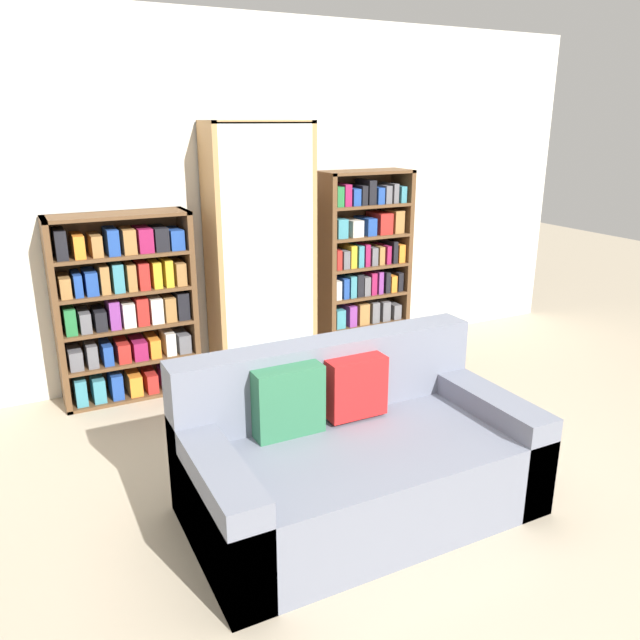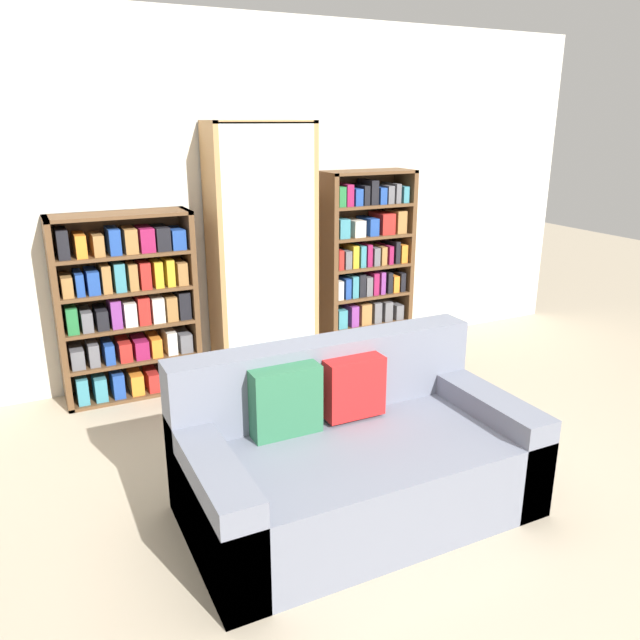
# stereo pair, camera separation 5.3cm
# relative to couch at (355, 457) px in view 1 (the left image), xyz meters

# --- Properties ---
(ground_plane) EXTENTS (16.00, 16.00, 0.00)m
(ground_plane) POSITION_rel_couch_xyz_m (0.11, -0.47, -0.29)
(ground_plane) COLOR tan
(wall_back) EXTENTS (6.59, 0.06, 2.70)m
(wall_back) POSITION_rel_couch_xyz_m (0.11, 2.19, 1.06)
(wall_back) COLOR silver
(wall_back) RESTS_ON ground
(couch) EXTENTS (1.74, 0.95, 0.83)m
(couch) POSITION_rel_couch_xyz_m (0.00, 0.00, 0.00)
(couch) COLOR slate
(couch) RESTS_ON ground
(bookshelf_left) EXTENTS (0.97, 0.32, 1.34)m
(bookshelf_left) POSITION_rel_couch_xyz_m (-0.75, 1.98, 0.37)
(bookshelf_left) COLOR brown
(bookshelf_left) RESTS_ON ground
(display_cabinet) EXTENTS (0.80, 0.36, 1.95)m
(display_cabinet) POSITION_rel_couch_xyz_m (0.28, 1.97, 0.69)
(display_cabinet) COLOR #AD7F4C
(display_cabinet) RESTS_ON ground
(bookshelf_right) EXTENTS (0.77, 0.32, 1.56)m
(bookshelf_right) POSITION_rel_couch_xyz_m (1.22, 1.98, 0.47)
(bookshelf_right) COLOR brown
(bookshelf_right) RESTS_ON ground
(wine_bottle) EXTENTS (0.07, 0.07, 0.37)m
(wine_bottle) POSITION_rel_couch_xyz_m (0.84, 0.91, -0.14)
(wine_bottle) COLOR #143819
(wine_bottle) RESTS_ON ground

